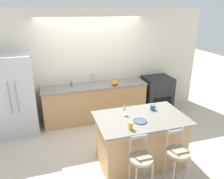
{
  "coord_description": "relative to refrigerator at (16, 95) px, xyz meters",
  "views": [
    {
      "loc": [
        -1.07,
        -4.59,
        2.7
      ],
      "look_at": [
        0.16,
        -0.58,
        1.12
      ],
      "focal_mm": 35.0,
      "sensor_mm": 36.0,
      "label": 1
    }
  ],
  "objects": [
    {
      "name": "soap_bottle",
      "position": [
        1.24,
        0.12,
        0.08
      ],
      "size": [
        0.05,
        0.05,
        0.13
      ],
      "color": "teal",
      "rests_on": "back_counter"
    },
    {
      "name": "kitchen_island",
      "position": [
        2.19,
        -1.81,
        -0.43
      ],
      "size": [
        1.56,
        0.97,
        0.92
      ],
      "color": "tan",
      "rests_on": "ground_plane"
    },
    {
      "name": "tumbler_cup",
      "position": [
        1.87,
        -2.12,
        0.08
      ],
      "size": [
        0.07,
        0.07,
        0.12
      ],
      "color": "gold",
      "rests_on": "kitchen_island"
    },
    {
      "name": "back_counter",
      "position": [
        1.79,
        0.08,
        -0.44
      ],
      "size": [
        2.56,
        0.65,
        0.92
      ],
      "color": "tan",
      "rests_on": "ground_plane"
    },
    {
      "name": "sink_faucet",
      "position": [
        1.79,
        0.27,
        0.16
      ],
      "size": [
        0.02,
        0.13,
        0.22
      ],
      "color": "#ADAFB5",
      "rests_on": "back_counter"
    },
    {
      "name": "ground_plane",
      "position": [
        1.79,
        -0.28,
        -0.9
      ],
      "size": [
        18.0,
        18.0,
        0.0
      ],
      "primitive_type": "plane",
      "color": "beige"
    },
    {
      "name": "coffee_mug",
      "position": [
        2.51,
        -1.6,
        0.07
      ],
      "size": [
        0.12,
        0.09,
        0.09
      ],
      "color": "#335689",
      "rests_on": "kitchen_island"
    },
    {
      "name": "refrigerator",
      "position": [
        0.0,
        0.0,
        0.0
      ],
      "size": [
        0.83,
        0.76,
        1.8
      ],
      "color": "#BCBCC1",
      "rests_on": "ground_plane"
    },
    {
      "name": "wine_glass",
      "position": [
        1.93,
        -1.63,
        0.17
      ],
      "size": [
        0.08,
        0.08,
        0.21
      ],
      "color": "white",
      "rests_on": "kitchen_island"
    },
    {
      "name": "oven_range",
      "position": [
        3.51,
        0.05,
        -0.41
      ],
      "size": [
        0.73,
        0.66,
        0.97
      ],
      "color": "#28282B",
      "rests_on": "ground_plane"
    },
    {
      "name": "pumpkin_decoration",
      "position": [
        2.25,
        -0.1,
        0.09
      ],
      "size": [
        0.17,
        0.17,
        0.16
      ],
      "color": "orange",
      "rests_on": "back_counter"
    },
    {
      "name": "wall_back",
      "position": [
        1.79,
        0.39,
        0.45
      ],
      "size": [
        6.0,
        0.07,
        2.7
      ],
      "color": "beige",
      "rests_on": "ground_plane"
    },
    {
      "name": "dinner_plate",
      "position": [
        2.11,
        -1.94,
        0.03
      ],
      "size": [
        0.23,
        0.23,
        0.02
      ],
      "color": "#425170",
      "rests_on": "kitchen_island"
    },
    {
      "name": "bar_stool_far",
      "position": [
        2.48,
        -2.53,
        -0.36
      ],
      "size": [
        0.35,
        0.35,
        1.0
      ],
      "color": "#99999E",
      "rests_on": "ground_plane"
    },
    {
      "name": "bar_stool_near",
      "position": [
        1.89,
        -2.5,
        -0.36
      ],
      "size": [
        0.35,
        0.35,
        1.0
      ],
      "color": "#99999E",
      "rests_on": "ground_plane"
    }
  ]
}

